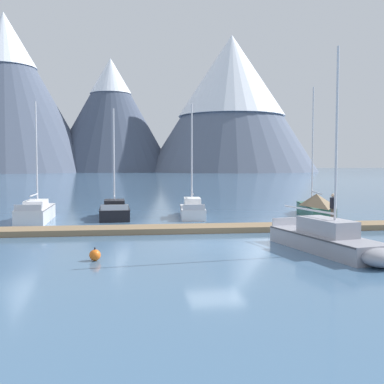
{
  "coord_description": "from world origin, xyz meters",
  "views": [
    {
      "loc": [
        -4.62,
        -19.91,
        3.63
      ],
      "look_at": [
        0.0,
        6.0,
        2.0
      ],
      "focal_mm": 42.61,
      "sensor_mm": 36.0,
      "label": 1
    }
  ],
  "objects_px": {
    "sailboat_far_berth": "(314,206)",
    "sailboat_mid_dock_port": "(192,209)",
    "mooring_buoy_inner_mooring": "(342,231)",
    "mooring_buoy_channel_marker": "(95,255)",
    "sailboat_second_berth": "(115,210)",
    "person_on_dock": "(333,207)",
    "sailboat_nearest_berth": "(37,212)",
    "sailboat_mid_dock_starboard": "(330,240)"
  },
  "relations": [
    {
      "from": "sailboat_mid_dock_port",
      "to": "mooring_buoy_inner_mooring",
      "type": "relative_size",
      "value": 13.83
    },
    {
      "from": "sailboat_mid_dock_starboard",
      "to": "person_on_dock",
      "type": "distance_m",
      "value": 7.08
    },
    {
      "from": "sailboat_mid_dock_port",
      "to": "person_on_dock",
      "type": "relative_size",
      "value": 4.56
    },
    {
      "from": "sailboat_second_berth",
      "to": "person_on_dock",
      "type": "bearing_deg",
      "value": -32.52
    },
    {
      "from": "sailboat_second_berth",
      "to": "sailboat_mid_dock_starboard",
      "type": "xyz_separation_m",
      "value": [
        8.57,
        -13.79,
        0.03
      ]
    },
    {
      "from": "sailboat_mid_dock_starboard",
      "to": "mooring_buoy_inner_mooring",
      "type": "height_order",
      "value": "sailboat_mid_dock_starboard"
    },
    {
      "from": "sailboat_mid_dock_port",
      "to": "sailboat_far_berth",
      "type": "height_order",
      "value": "sailboat_far_berth"
    },
    {
      "from": "sailboat_mid_dock_port",
      "to": "person_on_dock",
      "type": "xyz_separation_m",
      "value": [
        6.66,
        -7.22,
        0.74
      ]
    },
    {
      "from": "sailboat_mid_dock_port",
      "to": "sailboat_mid_dock_starboard",
      "type": "bearing_deg",
      "value": -76.07
    },
    {
      "from": "sailboat_mid_dock_port",
      "to": "sailboat_far_berth",
      "type": "bearing_deg",
      "value": -10.48
    },
    {
      "from": "person_on_dock",
      "to": "mooring_buoy_channel_marker",
      "type": "bearing_deg",
      "value": -154.38
    },
    {
      "from": "sailboat_second_berth",
      "to": "sailboat_far_berth",
      "type": "distance_m",
      "value": 13.6
    },
    {
      "from": "sailboat_nearest_berth",
      "to": "sailboat_far_berth",
      "type": "relative_size",
      "value": 0.85
    },
    {
      "from": "sailboat_far_berth",
      "to": "mooring_buoy_channel_marker",
      "type": "distance_m",
      "value": 18.55
    },
    {
      "from": "mooring_buoy_inner_mooring",
      "to": "sailboat_second_berth",
      "type": "bearing_deg",
      "value": 139.52
    },
    {
      "from": "mooring_buoy_channel_marker",
      "to": "sailboat_second_berth",
      "type": "bearing_deg",
      "value": 86.52
    },
    {
      "from": "sailboat_mid_dock_port",
      "to": "mooring_buoy_channel_marker",
      "type": "height_order",
      "value": "sailboat_mid_dock_port"
    },
    {
      "from": "person_on_dock",
      "to": "sailboat_mid_dock_port",
      "type": "bearing_deg",
      "value": 132.7
    },
    {
      "from": "person_on_dock",
      "to": "sailboat_mid_dock_starboard",
      "type": "bearing_deg",
      "value": -118.24
    },
    {
      "from": "sailboat_nearest_berth",
      "to": "sailboat_mid_dock_port",
      "type": "relative_size",
      "value": 0.99
    },
    {
      "from": "sailboat_nearest_berth",
      "to": "mooring_buoy_channel_marker",
      "type": "height_order",
      "value": "sailboat_nearest_berth"
    },
    {
      "from": "sailboat_far_berth",
      "to": "mooring_buoy_channel_marker",
      "type": "bearing_deg",
      "value": -140.47
    },
    {
      "from": "person_on_dock",
      "to": "sailboat_nearest_berth",
      "type": "bearing_deg",
      "value": 157.6
    },
    {
      "from": "sailboat_mid_dock_starboard",
      "to": "sailboat_nearest_berth",
      "type": "bearing_deg",
      "value": 135.73
    },
    {
      "from": "sailboat_nearest_berth",
      "to": "person_on_dock",
      "type": "distance_m",
      "value": 18.18
    },
    {
      "from": "sailboat_second_berth",
      "to": "person_on_dock",
      "type": "xyz_separation_m",
      "value": [
        11.9,
        -7.59,
        0.76
      ]
    },
    {
      "from": "sailboat_mid_dock_starboard",
      "to": "sailboat_far_berth",
      "type": "distance_m",
      "value": 12.87
    },
    {
      "from": "sailboat_mid_dock_starboard",
      "to": "person_on_dock",
      "type": "bearing_deg",
      "value": 61.76
    },
    {
      "from": "sailboat_mid_dock_port",
      "to": "mooring_buoy_channel_marker",
      "type": "distance_m",
      "value": 14.64
    },
    {
      "from": "mooring_buoy_channel_marker",
      "to": "mooring_buoy_inner_mooring",
      "type": "height_order",
      "value": "mooring_buoy_inner_mooring"
    },
    {
      "from": "sailboat_far_berth",
      "to": "sailboat_second_berth",
      "type": "bearing_deg",
      "value": 172.01
    },
    {
      "from": "sailboat_far_berth",
      "to": "sailboat_mid_dock_port",
      "type": "bearing_deg",
      "value": 169.52
    },
    {
      "from": "sailboat_second_berth",
      "to": "mooring_buoy_channel_marker",
      "type": "distance_m",
      "value": 13.72
    },
    {
      "from": "sailboat_far_berth",
      "to": "sailboat_nearest_berth",
      "type": "bearing_deg",
      "value": 176.17
    },
    {
      "from": "sailboat_mid_dock_port",
      "to": "sailboat_mid_dock_starboard",
      "type": "distance_m",
      "value": 13.82
    },
    {
      "from": "sailboat_mid_dock_starboard",
      "to": "mooring_buoy_channel_marker",
      "type": "height_order",
      "value": "sailboat_mid_dock_starboard"
    },
    {
      "from": "mooring_buoy_channel_marker",
      "to": "mooring_buoy_inner_mooring",
      "type": "distance_m",
      "value": 12.81
    },
    {
      "from": "sailboat_nearest_berth",
      "to": "sailboat_mid_dock_starboard",
      "type": "bearing_deg",
      "value": -44.27
    },
    {
      "from": "sailboat_far_berth",
      "to": "person_on_dock",
      "type": "distance_m",
      "value": 5.93
    },
    {
      "from": "sailboat_second_berth",
      "to": "mooring_buoy_inner_mooring",
      "type": "distance_m",
      "value": 14.9
    },
    {
      "from": "sailboat_mid_dock_port",
      "to": "mooring_buoy_channel_marker",
      "type": "xyz_separation_m",
      "value": [
        -6.07,
        -13.32,
        -0.31
      ]
    },
    {
      "from": "sailboat_mid_dock_starboard",
      "to": "mooring_buoy_inner_mooring",
      "type": "bearing_deg",
      "value": 56.1
    }
  ]
}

